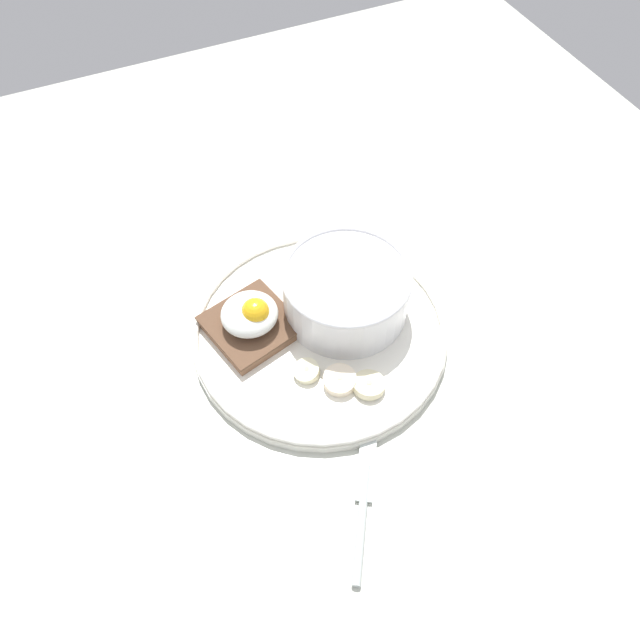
# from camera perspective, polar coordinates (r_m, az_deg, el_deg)

# --- Properties ---
(ground_plane) EXTENTS (1.20, 1.20, 0.02)m
(ground_plane) POSITION_cam_1_polar(r_m,az_deg,el_deg) (0.69, 0.00, -1.94)
(ground_plane) COLOR beige
(ground_plane) RESTS_ON ground
(plate) EXTENTS (0.28, 0.28, 0.02)m
(plate) POSITION_cam_1_polar(r_m,az_deg,el_deg) (0.68, 0.00, -1.09)
(plate) COLOR white
(plate) RESTS_ON ground_plane
(oatmeal_bowl) EXTENTS (0.14, 0.14, 0.06)m
(oatmeal_bowl) POSITION_cam_1_polar(r_m,az_deg,el_deg) (0.67, 2.40, 2.62)
(oatmeal_bowl) COLOR white
(oatmeal_bowl) RESTS_ON plate
(toast_slice) EXTENTS (0.11, 0.11, 0.01)m
(toast_slice) POSITION_cam_1_polar(r_m,az_deg,el_deg) (0.68, -6.31, -0.47)
(toast_slice) COLOR brown
(toast_slice) RESTS_ON plate
(poached_egg) EXTENTS (0.06, 0.06, 0.04)m
(poached_egg) POSITION_cam_1_polar(r_m,az_deg,el_deg) (0.66, -6.36, 0.59)
(poached_egg) COLOR white
(poached_egg) RESTS_ON toast_slice
(banana_slice_front) EXTENTS (0.05, 0.05, 0.01)m
(banana_slice_front) POSITION_cam_1_polar(r_m,az_deg,el_deg) (0.64, 1.81, -5.53)
(banana_slice_front) COLOR #F8E5C5
(banana_slice_front) RESTS_ON plate
(banana_slice_left) EXTENTS (0.03, 0.03, 0.01)m
(banana_slice_left) POSITION_cam_1_polar(r_m,az_deg,el_deg) (0.64, -1.23, -4.69)
(banana_slice_left) COLOR #F2EABE
(banana_slice_left) RESTS_ON plate
(banana_slice_back) EXTENTS (0.05, 0.05, 0.01)m
(banana_slice_back) POSITION_cam_1_polar(r_m,az_deg,el_deg) (0.64, 4.48, -5.92)
(banana_slice_back) COLOR beige
(banana_slice_back) RESTS_ON plate
(knife) EXTENTS (0.09, 0.13, 0.01)m
(knife) POSITION_cam_1_polar(r_m,az_deg,el_deg) (0.60, 3.96, -16.40)
(knife) COLOR silver
(knife) RESTS_ON ground_plane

